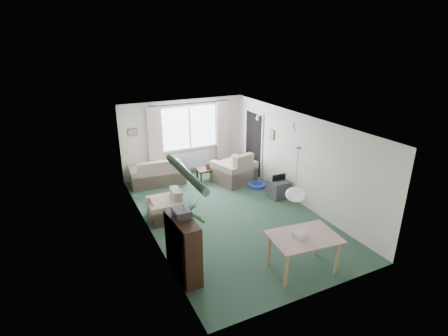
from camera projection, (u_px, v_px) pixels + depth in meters
name	position (u px, v px, depth m)	size (l,w,h in m)	color
ground	(229.00, 214.00, 8.83)	(6.50, 6.50, 0.00)	#294434
window	(189.00, 127.00, 11.09)	(1.80, 0.03, 1.30)	white
curtain_rod	(189.00, 104.00, 10.75)	(2.60, 0.03, 0.03)	black
curtain_left	(155.00, 139.00, 10.62)	(0.45, 0.08, 2.00)	beige
curtain_right	(223.00, 131.00, 11.56)	(0.45, 0.08, 2.00)	beige
radiator	(191.00, 160.00, 11.45)	(1.20, 0.10, 0.55)	white
doorway	(254.00, 144.00, 11.14)	(0.03, 0.95, 2.00)	black
pendant_lamp	(295.00, 195.00, 6.46)	(0.36, 0.36, 0.36)	white
tinsel_garland	(185.00, 173.00, 5.30)	(1.60, 1.60, 0.12)	#196626
bauble_cluster_a	(258.00, 116.00, 9.33)	(0.20, 0.20, 0.20)	silver
bauble_cluster_b	(294.00, 124.00, 8.45)	(0.20, 0.20, 0.20)	silver
wall_picture_back	(132.00, 132.00, 10.34)	(0.28, 0.03, 0.22)	brown
wall_picture_right	(272.00, 135.00, 10.10)	(0.03, 0.24, 0.30)	brown
sofa	(157.00, 171.00, 10.56)	(1.60, 0.85, 0.80)	beige
armchair_corner	(234.00, 167.00, 10.65)	(1.08, 1.03, 0.97)	beige
armchair_left	(165.00, 205.00, 8.52)	(0.81, 0.77, 0.73)	beige
coffee_table	(211.00, 174.00, 10.90)	(0.86, 0.48, 0.39)	black
photo_frame	(208.00, 166.00, 10.73)	(0.12, 0.02, 0.16)	#52332A
bookshelf	(183.00, 248.00, 6.38)	(0.33, 0.98, 1.20)	black
hifi_box	(182.00, 213.00, 6.25)	(0.28, 0.35, 0.14)	#3D3D42
houseplant	(189.00, 234.00, 6.55)	(0.64, 0.64, 1.49)	#1B4F20
dining_table	(302.00, 254.00, 6.62)	(1.16, 0.78, 0.73)	tan
gift_box	(300.00, 235.00, 6.45)	(0.25, 0.18, 0.12)	white
tv_cube	(278.00, 189.00, 9.72)	(0.49, 0.53, 0.49)	#343338
pet_bed	(257.00, 185.00, 10.40)	(0.52, 0.52, 0.10)	navy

